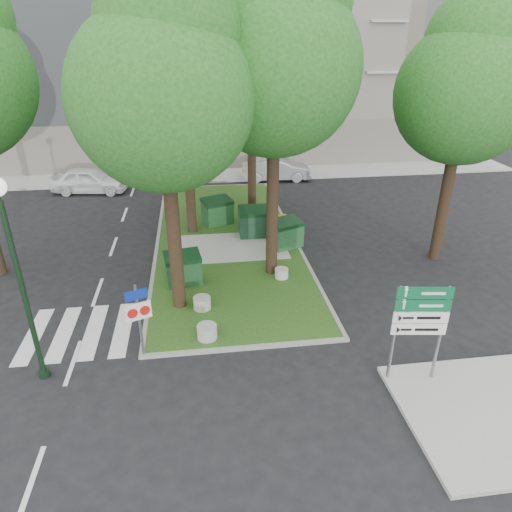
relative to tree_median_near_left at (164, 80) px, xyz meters
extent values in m
plane|color=black|center=(1.41, -2.56, -7.32)|extent=(120.00, 120.00, 0.00)
cube|color=#204413|center=(1.91, 5.44, -7.26)|extent=(6.00, 16.00, 0.12)
cube|color=gray|center=(1.91, 5.44, -7.27)|extent=(6.30, 16.30, 0.10)
cube|color=#999993|center=(7.91, -6.06, -7.26)|extent=(5.00, 4.00, 0.12)
cube|color=#999993|center=(1.41, 15.94, -7.26)|extent=(42.00, 3.00, 0.12)
cube|color=silver|center=(-2.34, -1.06, -7.31)|extent=(5.00, 3.00, 0.01)
cube|color=#C4AF93|center=(1.41, 23.44, 0.68)|extent=(41.00, 12.00, 16.00)
cylinder|color=black|center=(-0.09, -0.06, -4.24)|extent=(0.44, 0.44, 6.16)
sphere|color=#1A5216|center=(-0.09, -0.06, -0.50)|extent=(5.20, 5.20, 5.20)
sphere|color=#1A5216|center=(0.21, 0.14, 1.26)|extent=(3.90, 3.90, 3.90)
cylinder|color=black|center=(3.41, 1.94, -3.96)|extent=(0.44, 0.44, 6.72)
sphere|color=#1A5216|center=(3.41, 1.94, 0.12)|extent=(5.60, 5.60, 5.60)
sphere|color=#1A5216|center=(3.71, 2.14, 2.04)|extent=(4.20, 4.20, 4.20)
cylinder|color=black|center=(0.41, 6.44, -4.38)|extent=(0.44, 0.44, 5.88)
sphere|color=#1A5216|center=(0.41, 6.44, -0.81)|extent=(4.80, 4.80, 4.80)
sphere|color=#1A5216|center=(0.71, 6.64, 0.87)|extent=(3.60, 3.60, 3.60)
cylinder|color=black|center=(3.61, 9.44, -3.82)|extent=(0.44, 0.44, 7.00)
sphere|color=#1A5216|center=(3.61, 9.44, 0.43)|extent=(5.80, 5.80, 5.80)
sphere|color=#1A5216|center=(3.91, 9.64, 2.43)|extent=(4.35, 4.35, 4.35)
cylinder|color=black|center=(10.41, 2.44, -4.38)|extent=(0.44, 0.44, 5.88)
sphere|color=#1A5216|center=(10.41, 2.44, -0.81)|extent=(5.00, 5.00, 5.00)
sphere|color=#1A5216|center=(10.71, 2.64, 0.87)|extent=(3.75, 3.75, 3.75)
cube|color=#0F3716|center=(0.04, 1.50, -6.70)|extent=(1.38, 1.04, 0.99)
cube|color=black|center=(0.04, 1.50, -6.13)|extent=(1.43, 1.11, 0.29)
cube|color=#124019|center=(1.64, 7.27, -6.67)|extent=(1.58, 1.34, 1.05)
cube|color=black|center=(1.64, 7.27, -6.06)|extent=(1.65, 1.41, 0.30)
cube|color=black|center=(3.24, 5.58, -6.65)|extent=(1.42, 0.97, 1.10)
cube|color=black|center=(3.24, 5.58, -6.00)|extent=(1.47, 1.04, 0.32)
cube|color=#16481F|center=(4.41, 4.17, -6.69)|extent=(1.54, 1.33, 1.02)
cube|color=black|center=(4.41, 4.17, -6.09)|extent=(1.61, 1.40, 0.30)
cylinder|color=#9C9B97|center=(0.77, -2.06, -6.98)|extent=(0.61, 0.61, 0.43)
cylinder|color=#AAAAA5|center=(3.72, 1.41, -7.02)|extent=(0.51, 0.51, 0.36)
cylinder|color=#989893|center=(0.66, -0.37, -6.99)|extent=(0.59, 0.59, 0.42)
cylinder|color=gold|center=(4.61, 5.82, -6.80)|extent=(0.45, 0.45, 0.79)
cylinder|color=black|center=(-3.73, -3.06, -4.78)|extent=(0.14, 0.14, 5.08)
cylinder|color=black|center=(-3.73, -3.06, -7.22)|extent=(0.30, 0.30, 0.20)
cylinder|color=slate|center=(-1.09, -2.59, -6.12)|extent=(0.10, 0.10, 2.40)
cube|color=navy|center=(-1.09, -2.59, -5.21)|extent=(0.60, 0.26, 0.29)
cube|color=white|center=(-1.09, -2.59, -5.73)|extent=(0.69, 0.29, 0.53)
cylinder|color=red|center=(-1.26, -2.59, -5.73)|extent=(0.28, 0.13, 0.29)
cylinder|color=red|center=(-0.92, -2.59, -5.73)|extent=(0.28, 0.13, 0.29)
cylinder|color=slate|center=(5.53, -4.48, -5.80)|extent=(0.10, 0.10, 2.80)
cylinder|color=slate|center=(6.70, -4.64, -5.80)|extent=(0.10, 0.10, 2.80)
cube|color=#0B582F|center=(6.11, -4.56, -4.56)|extent=(1.39, 0.23, 0.32)
cube|color=#0B582F|center=(6.11, -4.56, -4.91)|extent=(1.39, 0.23, 0.32)
cube|color=white|center=(6.11, -4.56, -5.27)|extent=(1.39, 0.23, 0.32)
cube|color=white|center=(6.11, -4.56, -5.63)|extent=(1.39, 0.23, 0.32)
imported|color=white|center=(-5.51, 13.49, -6.58)|extent=(4.51, 2.29, 1.47)
imported|color=#A6A7AE|center=(5.81, 14.54, -6.60)|extent=(4.45, 1.81, 1.43)
camera|label=1|loc=(0.71, -13.56, 1.14)|focal=32.00mm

